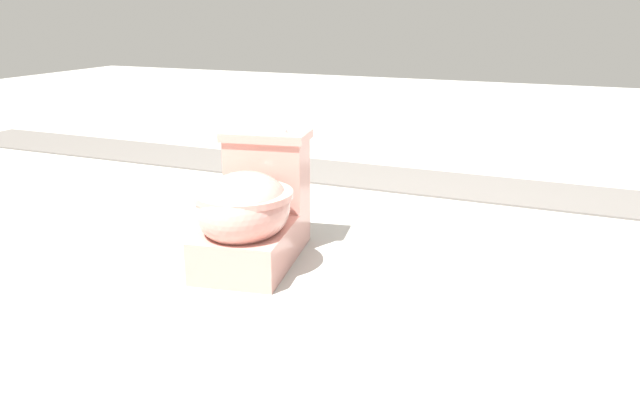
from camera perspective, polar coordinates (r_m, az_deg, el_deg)
ground_plane at (r=2.62m, az=-1.57°, el=-5.49°), size 14.00×14.00×0.00m
gravel_strip at (r=3.75m, az=14.26°, el=1.09°), size 0.56×8.00×0.01m
toilet at (r=2.55m, az=-6.24°, el=-0.96°), size 0.69×0.48×0.52m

